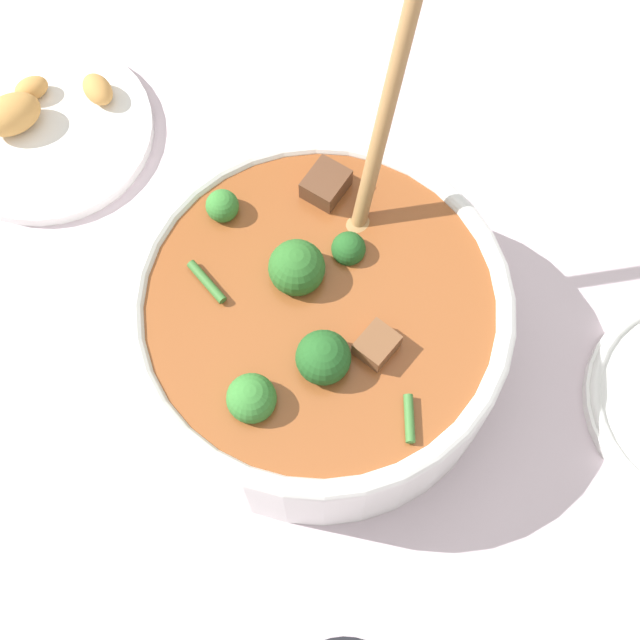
% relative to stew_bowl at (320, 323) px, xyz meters
% --- Properties ---
extents(ground_plane, '(4.00, 4.00, 0.00)m').
position_rel_stew_bowl_xyz_m(ground_plane, '(-0.00, 0.00, -0.06)').
color(ground_plane, silver).
extents(stew_bowl, '(0.30, 0.30, 0.28)m').
position_rel_stew_bowl_xyz_m(stew_bowl, '(0.00, 0.00, 0.00)').
color(stew_bowl, white).
rests_on(stew_bowl, ground_plane).
extents(food_plate, '(0.20, 0.20, 0.05)m').
position_rel_stew_bowl_xyz_m(food_plate, '(0.09, -0.33, -0.05)').
color(food_plate, white).
rests_on(food_plate, ground_plane).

